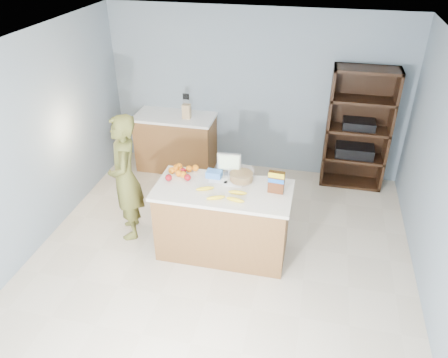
% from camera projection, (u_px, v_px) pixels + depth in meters
% --- Properties ---
extents(floor, '(4.50, 5.00, 0.02)m').
position_uv_depth(floor, '(217.00, 267.00, 5.14)').
color(floor, beige).
rests_on(floor, ground).
extents(walls, '(4.52, 5.02, 2.51)m').
position_uv_depth(walls, '(216.00, 140.00, 4.29)').
color(walls, gray).
rests_on(walls, ground).
extents(counter_peninsula, '(1.56, 0.76, 0.90)m').
position_uv_depth(counter_peninsula, '(223.00, 223.00, 5.17)').
color(counter_peninsula, brown).
rests_on(counter_peninsula, ground).
extents(back_cabinet, '(1.24, 0.62, 0.90)m').
position_uv_depth(back_cabinet, '(176.00, 142.00, 6.97)').
color(back_cabinet, brown).
rests_on(back_cabinet, ground).
extents(shelving_unit, '(0.90, 0.40, 1.80)m').
position_uv_depth(shelving_unit, '(357.00, 130.00, 6.37)').
color(shelving_unit, black).
rests_on(shelving_unit, ground).
extents(person, '(0.59, 0.70, 1.63)m').
position_uv_depth(person, '(125.00, 178.00, 5.30)').
color(person, brown).
rests_on(person, ground).
extents(knife_block, '(0.12, 0.10, 0.31)m').
position_uv_depth(knife_block, '(187.00, 111.00, 6.60)').
color(knife_block, tan).
rests_on(knife_block, back_cabinet).
extents(envelopes, '(0.41, 0.18, 0.00)m').
position_uv_depth(envelopes, '(225.00, 183.00, 5.04)').
color(envelopes, white).
rests_on(envelopes, counter_peninsula).
extents(bananas, '(0.59, 0.28, 0.05)m').
position_uv_depth(bananas, '(223.00, 195.00, 4.78)').
color(bananas, yellow).
rests_on(bananas, counter_peninsula).
extents(apples, '(0.30, 0.26, 0.08)m').
position_uv_depth(apples, '(180.00, 175.00, 5.10)').
color(apples, maroon).
rests_on(apples, counter_peninsula).
extents(oranges, '(0.34, 0.26, 0.08)m').
position_uv_depth(oranges, '(181.00, 170.00, 5.22)').
color(oranges, orange).
rests_on(oranges, counter_peninsula).
extents(blue_carton, '(0.19, 0.13, 0.08)m').
position_uv_depth(blue_carton, '(214.00, 174.00, 5.13)').
color(blue_carton, blue).
rests_on(blue_carton, counter_peninsula).
extents(salad_bowl, '(0.30, 0.30, 0.13)m').
position_uv_depth(salad_bowl, '(241.00, 176.00, 5.06)').
color(salad_bowl, '#267219').
rests_on(salad_bowl, counter_peninsula).
extents(tv, '(0.28, 0.12, 0.28)m').
position_uv_depth(tv, '(229.00, 163.00, 5.12)').
color(tv, silver).
rests_on(tv, counter_peninsula).
extents(cereal_box, '(0.18, 0.08, 0.26)m').
position_uv_depth(cereal_box, '(276.00, 181.00, 4.78)').
color(cereal_box, '#592B14').
rests_on(cereal_box, counter_peninsula).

